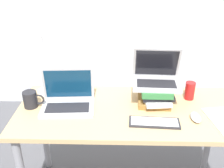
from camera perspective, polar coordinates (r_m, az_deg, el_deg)
desk at (r=1.74m, az=3.64°, el=-8.04°), size 1.44×0.63×0.74m
laptop_left at (r=1.72m, az=-9.57°, el=-3.35°), size 0.35×0.25×0.24m
book_stack at (r=1.75m, az=9.42°, el=-2.29°), size 0.23×0.29×0.13m
laptop_on_books at (r=1.73m, az=9.61°, el=1.57°), size 0.31×0.24×0.23m
wireless_keyboard at (r=1.58m, az=9.20°, el=-8.25°), size 0.30×0.12×0.01m
mouse at (r=1.66m, az=17.75°, el=-6.91°), size 0.06×0.11×0.03m
mug at (r=1.77m, az=-17.26°, el=-3.21°), size 0.14×0.09×0.11m
soda_can at (r=1.86m, az=16.58°, el=-1.40°), size 0.07×0.07×0.12m
desk_lamp at (r=1.74m, az=-13.50°, el=10.60°), size 0.23×0.20×0.59m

